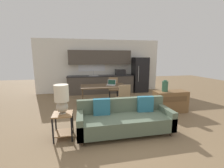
{
  "coord_description": "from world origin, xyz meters",
  "views": [
    {
      "loc": [
        -0.95,
        -3.19,
        1.81
      ],
      "look_at": [
        0.01,
        1.5,
        0.95
      ],
      "focal_mm": 24.0,
      "sensor_mm": 36.0,
      "label": 1
    }
  ],
  "objects_px": {
    "table_lamp": "(62,98)",
    "vase": "(165,86)",
    "credenza": "(170,102)",
    "laptop": "(111,84)",
    "dining_chair_far_right": "(113,87)",
    "dining_chair_near_right": "(123,97)",
    "refrigerator": "(140,75)",
    "couch": "(124,119)",
    "side_table": "(63,122)",
    "dining_table": "(104,87)"
  },
  "relations": [
    {
      "from": "table_lamp",
      "to": "side_table",
      "type": "bearing_deg",
      "value": -85.86
    },
    {
      "from": "refrigerator",
      "to": "laptop",
      "type": "relative_size",
      "value": 4.5
    },
    {
      "from": "refrigerator",
      "to": "dining_chair_near_right",
      "type": "relative_size",
      "value": 1.94
    },
    {
      "from": "dining_table",
      "to": "dining_chair_near_right",
      "type": "xyz_separation_m",
      "value": [
        0.55,
        -0.81,
        -0.19
      ]
    },
    {
      "from": "side_table",
      "to": "table_lamp",
      "type": "bearing_deg",
      "value": 94.14
    },
    {
      "from": "side_table",
      "to": "dining_chair_far_right",
      "type": "bearing_deg",
      "value": 59.13
    },
    {
      "from": "refrigerator",
      "to": "credenza",
      "type": "bearing_deg",
      "value": -92.97
    },
    {
      "from": "refrigerator",
      "to": "dining_chair_far_right",
      "type": "height_order",
      "value": "refrigerator"
    },
    {
      "from": "couch",
      "to": "table_lamp",
      "type": "xyz_separation_m",
      "value": [
        -1.42,
        0.0,
        0.61
      ]
    },
    {
      "from": "couch",
      "to": "side_table",
      "type": "distance_m",
      "value": 1.42
    },
    {
      "from": "side_table",
      "to": "table_lamp",
      "type": "height_order",
      "value": "table_lamp"
    },
    {
      "from": "refrigerator",
      "to": "credenza",
      "type": "distance_m",
      "value": 3.16
    },
    {
      "from": "dining_chair_far_right",
      "to": "laptop",
      "type": "distance_m",
      "value": 0.82
    },
    {
      "from": "couch",
      "to": "dining_chair_near_right",
      "type": "xyz_separation_m",
      "value": [
        0.36,
        1.37,
        0.18
      ]
    },
    {
      "from": "credenza",
      "to": "dining_chair_near_right",
      "type": "height_order",
      "value": "dining_chair_near_right"
    },
    {
      "from": "couch",
      "to": "table_lamp",
      "type": "distance_m",
      "value": 1.55
    },
    {
      "from": "vase",
      "to": "dining_chair_near_right",
      "type": "distance_m",
      "value": 1.4
    },
    {
      "from": "dining_chair_near_right",
      "to": "laptop",
      "type": "height_order",
      "value": "laptop"
    },
    {
      "from": "refrigerator",
      "to": "dining_table",
      "type": "distance_m",
      "value": 2.96
    },
    {
      "from": "credenza",
      "to": "laptop",
      "type": "height_order",
      "value": "laptop"
    },
    {
      "from": "vase",
      "to": "refrigerator",
      "type": "bearing_deg",
      "value": 83.08
    },
    {
      "from": "dining_table",
      "to": "side_table",
      "type": "relative_size",
      "value": 2.89
    },
    {
      "from": "side_table",
      "to": "table_lamp",
      "type": "distance_m",
      "value": 0.55
    },
    {
      "from": "couch",
      "to": "dining_chair_near_right",
      "type": "distance_m",
      "value": 1.43
    },
    {
      "from": "dining_chair_near_right",
      "to": "table_lamp",
      "type": "bearing_deg",
      "value": 32.44
    },
    {
      "from": "refrigerator",
      "to": "credenza",
      "type": "relative_size",
      "value": 1.64
    },
    {
      "from": "couch",
      "to": "credenza",
      "type": "distance_m",
      "value": 2.14
    },
    {
      "from": "refrigerator",
      "to": "vase",
      "type": "relative_size",
      "value": 4.84
    },
    {
      "from": "vase",
      "to": "side_table",
      "type": "bearing_deg",
      "value": -161.25
    },
    {
      "from": "vase",
      "to": "dining_chair_near_right",
      "type": "relative_size",
      "value": 0.4
    },
    {
      "from": "dining_chair_far_right",
      "to": "table_lamp",
      "type": "bearing_deg",
      "value": -112.82
    },
    {
      "from": "side_table",
      "to": "credenza",
      "type": "relative_size",
      "value": 0.53
    },
    {
      "from": "couch",
      "to": "dining_chair_far_right",
      "type": "distance_m",
      "value": 3.01
    },
    {
      "from": "vase",
      "to": "dining_chair_far_right",
      "type": "height_order",
      "value": "vase"
    },
    {
      "from": "refrigerator",
      "to": "laptop",
      "type": "xyz_separation_m",
      "value": [
        -1.92,
        -1.87,
        -0.09
      ]
    },
    {
      "from": "credenza",
      "to": "laptop",
      "type": "xyz_separation_m",
      "value": [
        -1.76,
        1.24,
        0.45
      ]
    },
    {
      "from": "couch",
      "to": "credenza",
      "type": "xyz_separation_m",
      "value": [
        1.89,
        1.01,
        0.03
      ]
    },
    {
      "from": "vase",
      "to": "laptop",
      "type": "xyz_separation_m",
      "value": [
        -1.55,
        1.21,
        -0.08
      ]
    },
    {
      "from": "table_lamp",
      "to": "laptop",
      "type": "height_order",
      "value": "table_lamp"
    },
    {
      "from": "couch",
      "to": "laptop",
      "type": "bearing_deg",
      "value": 86.78
    },
    {
      "from": "table_lamp",
      "to": "credenza",
      "type": "distance_m",
      "value": 3.51
    },
    {
      "from": "table_lamp",
      "to": "laptop",
      "type": "xyz_separation_m",
      "value": [
        1.55,
        2.25,
        -0.14
      ]
    },
    {
      "from": "dining_table",
      "to": "table_lamp",
      "type": "height_order",
      "value": "table_lamp"
    },
    {
      "from": "refrigerator",
      "to": "table_lamp",
      "type": "relative_size",
      "value": 2.79
    },
    {
      "from": "couch",
      "to": "vase",
      "type": "bearing_deg",
      "value": 31.86
    },
    {
      "from": "table_lamp",
      "to": "laptop",
      "type": "distance_m",
      "value": 2.73
    },
    {
      "from": "credenza",
      "to": "dining_chair_far_right",
      "type": "bearing_deg",
      "value": 127.69
    },
    {
      "from": "table_lamp",
      "to": "couch",
      "type": "bearing_deg",
      "value": -0.12
    },
    {
      "from": "table_lamp",
      "to": "vase",
      "type": "bearing_deg",
      "value": 18.51
    },
    {
      "from": "credenza",
      "to": "vase",
      "type": "relative_size",
      "value": 2.95
    }
  ]
}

